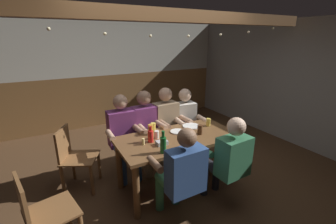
{
  "coord_description": "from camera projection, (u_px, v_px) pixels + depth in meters",
  "views": [
    {
      "loc": [
        -1.47,
        -2.41,
        2.01
      ],
      "look_at": [
        0.0,
        0.28,
        1.01
      ],
      "focal_mm": 24.5,
      "sensor_mm": 36.0,
      "label": 1
    }
  ],
  "objects": [
    {
      "name": "plate_0",
      "position": [
        178.0,
        132.0,
        3.22
      ],
      "size": [
        0.2,
        0.2,
        0.01
      ],
      "primitive_type": "cylinder",
      "color": "white",
      "rests_on": "dining_table"
    },
    {
      "name": "person_0",
      "position": [
        123.0,
        132.0,
        3.37
      ],
      "size": [
        0.56,
        0.53,
        1.24
      ],
      "rotation": [
        0.0,
        0.0,
        3.12
      ],
      "color": "#6B2D66",
      "rests_on": "ground_plane"
    },
    {
      "name": "plate_1",
      "position": [
        191.0,
        126.0,
        3.42
      ],
      "size": [
        0.26,
        0.26,
        0.01
      ],
      "primitive_type": "cylinder",
      "color": "white",
      "rests_on": "dining_table"
    },
    {
      "name": "bottle_0",
      "position": [
        163.0,
        144.0,
        2.61
      ],
      "size": [
        0.07,
        0.07,
        0.27
      ],
      "color": "#195923",
      "rests_on": "dining_table"
    },
    {
      "name": "pint_glass_0",
      "position": [
        208.0,
        122.0,
        3.43
      ],
      "size": [
        0.06,
        0.06,
        0.12
      ],
      "primitive_type": "cylinder",
      "color": "#E5C64C",
      "rests_on": "dining_table"
    },
    {
      "name": "person_2",
      "position": [
        168.0,
        123.0,
        3.7
      ],
      "size": [
        0.55,
        0.55,
        1.27
      ],
      "rotation": [
        0.0,
        0.0,
        3.2
      ],
      "color": "#997F60",
      "rests_on": "ground_plane"
    },
    {
      "name": "pint_glass_3",
      "position": [
        157.0,
        135.0,
        3.01
      ],
      "size": [
        0.06,
        0.06,
        0.1
      ],
      "primitive_type": "cylinder",
      "color": "white",
      "rests_on": "dining_table"
    },
    {
      "name": "person_1",
      "position": [
        147.0,
        127.0,
        3.54
      ],
      "size": [
        0.51,
        0.53,
        1.26
      ],
      "rotation": [
        0.0,
        0.0,
        3.16
      ],
      "color": "#6B2D66",
      "rests_on": "ground_plane"
    },
    {
      "name": "chair_empty_near_right",
      "position": [
        74.0,
        156.0,
        3.11
      ],
      "size": [
        0.59,
        0.59,
        0.88
      ],
      "rotation": [
        0.0,
        0.0,
        -2.04
      ],
      "color": "brown",
      "rests_on": "ground_plane"
    },
    {
      "name": "condiment_caddy",
      "position": [
        162.0,
        143.0,
        2.84
      ],
      "size": [
        0.14,
        0.1,
        0.05
      ],
      "primitive_type": "cube",
      "color": "#B2B7BC",
      "rests_on": "dining_table"
    },
    {
      "name": "chair_empty_near_left",
      "position": [
        42.0,
        214.0,
        2.1
      ],
      "size": [
        0.52,
        0.52,
        0.88
      ],
      "rotation": [
        0.0,
        0.0,
        -1.36
      ],
      "color": "brown",
      "rests_on": "ground_plane"
    },
    {
      "name": "ceiling_beam",
      "position": [
        168.0,
        15.0,
        2.83
      ],
      "size": [
        4.88,
        0.14,
        0.16
      ],
      "primitive_type": "cube",
      "color": "brown"
    },
    {
      "name": "pint_glass_2",
      "position": [
        200.0,
        130.0,
        3.13
      ],
      "size": [
        0.07,
        0.07,
        0.13
      ],
      "primitive_type": "cylinder",
      "color": "#4C2D19",
      "rests_on": "dining_table"
    },
    {
      "name": "string_lights",
      "position": [
        170.0,
        32.0,
        2.85
      ],
      "size": [
        3.83,
        0.04,
        0.16
      ],
      "color": "#F9EAB2"
    },
    {
      "name": "table_candle",
      "position": [
        143.0,
        142.0,
        2.83
      ],
      "size": [
        0.04,
        0.04,
        0.08
      ],
      "primitive_type": "cylinder",
      "color": "#F9E08C",
      "rests_on": "dining_table"
    },
    {
      "name": "back_wall_upper",
      "position": [
        112.0,
        49.0,
        5.24
      ],
      "size": [
        5.43,
        0.12,
        1.17
      ],
      "primitive_type": "cube",
      "color": "beige"
    },
    {
      "name": "person_4",
      "position": [
        181.0,
        172.0,
        2.44
      ],
      "size": [
        0.56,
        0.54,
        1.18
      ],
      "rotation": [
        0.0,
        0.0,
        0.02
      ],
      "color": "#2D4C84",
      "rests_on": "ground_plane"
    },
    {
      "name": "pint_glass_4",
      "position": [
        153.0,
        127.0,
        3.25
      ],
      "size": [
        0.07,
        0.07,
        0.12
      ],
      "primitive_type": "cylinder",
      "color": "#E5C64C",
      "rests_on": "dining_table"
    },
    {
      "name": "pint_glass_1",
      "position": [
        151.0,
        130.0,
        3.12
      ],
      "size": [
        0.07,
        0.07,
        0.14
      ],
      "primitive_type": "cylinder",
      "color": "gold",
      "rests_on": "dining_table"
    },
    {
      "name": "bottle_1",
      "position": [
        151.0,
        136.0,
        2.89
      ],
      "size": [
        0.07,
        0.07,
        0.21
      ],
      "color": "red",
      "rests_on": "dining_table"
    },
    {
      "name": "person_3",
      "position": [
        186.0,
        121.0,
        3.87
      ],
      "size": [
        0.53,
        0.56,
        1.21
      ],
      "rotation": [
        0.0,
        0.0,
        3.02
      ],
      "color": "silver",
      "rests_on": "ground_plane"
    },
    {
      "name": "person_5",
      "position": [
        228.0,
        157.0,
        2.73
      ],
      "size": [
        0.54,
        0.55,
        1.18
      ],
      "rotation": [
        0.0,
        0.0,
        0.06
      ],
      "color": "#33724C",
      "rests_on": "ground_plane"
    },
    {
      "name": "dining_table",
      "position": [
        178.0,
        144.0,
        3.11
      ],
      "size": [
        1.64,
        0.81,
        0.75
      ],
      "color": "brown",
      "rests_on": "ground_plane"
    },
    {
      "name": "side_wall_concrete",
      "position": [
        308.0,
        85.0,
        4.21
      ],
      "size": [
        0.12,
        5.84,
        2.36
      ],
      "primitive_type": "cube",
      "color": "gray",
      "rests_on": "ground_plane"
    },
    {
      "name": "back_wall_wainscot",
      "position": [
        115.0,
        99.0,
        5.61
      ],
      "size": [
        5.43,
        0.12,
        1.18
      ],
      "primitive_type": "cube",
      "color": "brown",
      "rests_on": "ground_plane"
    },
    {
      "name": "ground_plane",
      "position": [
        177.0,
        184.0,
        3.31
      ],
      "size": [
        7.0,
        7.0,
        0.0
      ],
      "primitive_type": "plane",
      "color": "#4C331E"
    }
  ]
}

